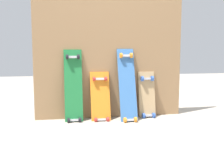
{
  "coord_description": "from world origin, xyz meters",
  "views": [
    {
      "loc": [
        -0.58,
        -3.15,
        0.79
      ],
      "look_at": [
        0.0,
        -0.07,
        0.42
      ],
      "focal_mm": 43.74,
      "sensor_mm": 36.0,
      "label": 1
    }
  ],
  "objects_px": {
    "skateboard_blue": "(127,87)",
    "skateboard_orange": "(100,99)",
    "skateboard_natural": "(147,97)",
    "skateboard_green": "(73,88)"
  },
  "relations": [
    {
      "from": "skateboard_green",
      "to": "skateboard_blue",
      "type": "distance_m",
      "value": 0.62
    },
    {
      "from": "skateboard_blue",
      "to": "skateboard_green",
      "type": "bearing_deg",
      "value": 174.37
    },
    {
      "from": "skateboard_orange",
      "to": "skateboard_natural",
      "type": "xyz_separation_m",
      "value": [
        0.58,
        0.03,
        0.0
      ]
    },
    {
      "from": "skateboard_orange",
      "to": "skateboard_green",
      "type": "bearing_deg",
      "value": 177.47
    },
    {
      "from": "skateboard_green",
      "to": "skateboard_natural",
      "type": "xyz_separation_m",
      "value": [
        0.89,
        0.02,
        -0.13
      ]
    },
    {
      "from": "skateboard_orange",
      "to": "skateboard_natural",
      "type": "bearing_deg",
      "value": 3.07
    },
    {
      "from": "skateboard_blue",
      "to": "skateboard_natural",
      "type": "distance_m",
      "value": 0.31
    },
    {
      "from": "skateboard_blue",
      "to": "skateboard_orange",
      "type": "bearing_deg",
      "value": 171.32
    },
    {
      "from": "skateboard_green",
      "to": "skateboard_blue",
      "type": "bearing_deg",
      "value": -5.63
    },
    {
      "from": "skateboard_green",
      "to": "skateboard_orange",
      "type": "height_order",
      "value": "skateboard_green"
    }
  ]
}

